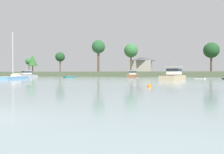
# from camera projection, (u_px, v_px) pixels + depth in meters

# --- Properties ---
(far_shore_bank) EXTENTS (221.34, 54.75, 2.10)m
(far_shore_bank) POSITION_uv_depth(u_px,v_px,m) (159.00, 74.00, 108.59)
(far_shore_bank) COLOR #4C563D
(far_shore_bank) RESTS_ON ground
(cruiser_sand) EXTENTS (5.56, 10.13, 4.84)m
(cruiser_sand) POSITION_uv_depth(u_px,v_px,m) (175.00, 77.00, 45.21)
(cruiser_sand) COLOR tan
(cruiser_sand) RESTS_ON ground
(dinghy_white) EXTENTS (2.78, 2.32, 0.51)m
(dinghy_white) POSITION_uv_depth(u_px,v_px,m) (200.00, 78.00, 57.58)
(dinghy_white) COLOR white
(dinghy_white) RESTS_ON ground
(cruiser_wood) EXTENTS (2.97, 7.79, 4.27)m
(cruiser_wood) POSITION_uv_depth(u_px,v_px,m) (133.00, 76.00, 77.58)
(cruiser_wood) COLOR brown
(cruiser_wood) RESTS_ON ground
(sailboat_skyblue) EXTENTS (2.61, 8.02, 11.59)m
(sailboat_skyblue) POSITION_uv_depth(u_px,v_px,m) (15.00, 78.00, 52.81)
(sailboat_skyblue) COLOR #669ECC
(sailboat_skyblue) RESTS_ON ground
(dinghy_teal) EXTENTS (3.40, 4.09, 0.68)m
(dinghy_teal) POSITION_uv_depth(u_px,v_px,m) (69.00, 77.00, 72.03)
(dinghy_teal) COLOR #196B70
(dinghy_teal) RESTS_ON ground
(cruiser_grey) EXTENTS (4.79, 8.15, 4.57)m
(cruiser_grey) POSITION_uv_depth(u_px,v_px,m) (25.00, 76.00, 74.74)
(cruiser_grey) COLOR gray
(cruiser_grey) RESTS_ON ground
(mooring_buoy_orange) EXTENTS (0.43, 0.43, 0.48)m
(mooring_buoy_orange) POSITION_uv_depth(u_px,v_px,m) (149.00, 86.00, 23.34)
(mooring_buoy_orange) COLOR orange
(mooring_buoy_orange) RESTS_ON ground
(shore_tree_inland_b) EXTENTS (4.68, 4.68, 8.93)m
(shore_tree_inland_b) POSITION_uv_depth(u_px,v_px,m) (33.00, 60.00, 114.86)
(shore_tree_inland_b) COLOR brown
(shore_tree_inland_b) RESTS_ON far_shore_bank
(shore_tree_inland_c) EXTENTS (6.90, 6.90, 13.07)m
(shore_tree_inland_c) POSITION_uv_depth(u_px,v_px,m) (211.00, 50.00, 98.86)
(shore_tree_inland_c) COLOR brown
(shore_tree_inland_c) RESTS_ON far_shore_bank
(shore_tree_right_mid) EXTENTS (5.31, 5.31, 11.15)m
(shore_tree_right_mid) POSITION_uv_depth(u_px,v_px,m) (60.00, 57.00, 124.00)
(shore_tree_right_mid) COLOR brown
(shore_tree_right_mid) RESTS_ON far_shore_bank
(shore_tree_far_left) EXTENTS (6.08, 6.08, 12.41)m
(shore_tree_far_left) POSITION_uv_depth(u_px,v_px,m) (131.00, 51.00, 98.04)
(shore_tree_far_left) COLOR brown
(shore_tree_far_left) RESTS_ON far_shore_bank
(shore_tree_left) EXTENTS (5.41, 5.41, 12.86)m
(shore_tree_left) POSITION_uv_depth(u_px,v_px,m) (98.00, 47.00, 90.51)
(shore_tree_left) COLOR brown
(shore_tree_left) RESTS_ON far_shore_bank
(shore_tree_center) EXTENTS (3.91, 3.91, 7.90)m
(shore_tree_center) POSITION_uv_depth(u_px,v_px,m) (29.00, 61.00, 122.08)
(shore_tree_center) COLOR brown
(shore_tree_center) RESTS_ON far_shore_bank
(cottage_hillside) EXTENTS (9.36, 10.46, 7.04)m
(cottage_hillside) POSITION_uv_depth(u_px,v_px,m) (142.00, 64.00, 104.89)
(cottage_hillside) COLOR #9E998E
(cottage_hillside) RESTS_ON far_shore_bank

